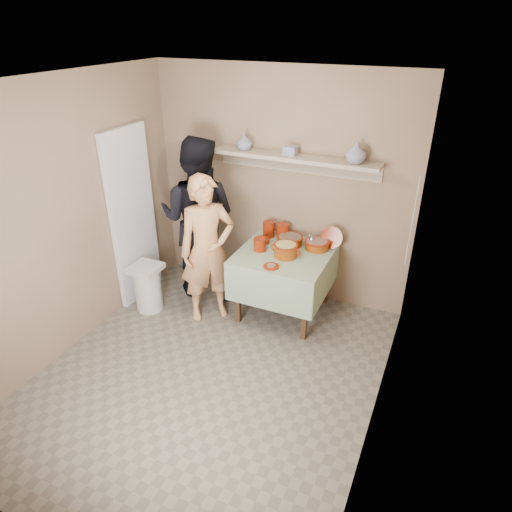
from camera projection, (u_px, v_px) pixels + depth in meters
The scene contains 22 objects.
ground at pixel (209, 376), 4.30m from camera, with size 3.50×3.50×0.00m, color #6E6556.
tile_panel at pixel (133, 217), 5.13m from camera, with size 0.06×0.70×2.00m, color silver.
plate_stack_a at pixel (269, 229), 5.20m from camera, with size 0.13×0.13×0.18m, color maroon.
plate_stack_b at pixel (283, 231), 5.17m from camera, with size 0.14×0.14×0.17m, color maroon.
bowl_stack at pixel (260, 244), 4.90m from camera, with size 0.14×0.14×0.14m, color maroon.
empty_bowl at pixel (262, 241), 5.09m from camera, with size 0.17×0.17×0.05m, color maroon.
propped_lid at pixel (331, 238), 4.94m from camera, with size 0.25×0.25×0.02m, color maroon.
vase_right at pixel (356, 153), 4.45m from camera, with size 0.20×0.20×0.21m, color navy.
vase_left at pixel (244, 142), 4.91m from camera, with size 0.17×0.17×0.18m, color navy.
ceramic_box at pixel (290, 151), 4.73m from camera, with size 0.13×0.10×0.10m, color navy.
person_cook at pixel (207, 250), 4.82m from camera, with size 0.60×0.39×1.63m, color tan.
person_helper at pixel (198, 219), 5.23m from camera, with size 0.92×0.72×1.90m, color black.
room_shell at pixel (199, 218), 3.55m from camera, with size 3.04×3.54×2.62m.
serving_table at pixel (284, 262), 4.95m from camera, with size 0.97×0.97×0.76m.
cazuela_meat_a at pixel (290, 240), 5.03m from camera, with size 0.30×0.30×0.10m.
cazuela_meat_b at pixel (317, 244), 4.94m from camera, with size 0.28×0.28×0.10m.
ladle at pixel (312, 239), 4.93m from camera, with size 0.08×0.26×0.19m.
cazuela_rice at pixel (286, 249), 4.77m from camera, with size 0.33×0.25×0.14m.
front_plate at pixel (271, 266), 4.60m from camera, with size 0.16×0.16×0.03m.
wall_shelf at pixel (295, 159), 4.78m from camera, with size 1.80×0.25×0.21m.
trash_bin at pixel (148, 287), 5.17m from camera, with size 0.32×0.32×0.56m.
electrical_cord at pixel (412, 222), 4.38m from camera, with size 0.01×0.05×0.90m.
Camera 1 is at (1.75, -2.81, 3.01)m, focal length 32.00 mm.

